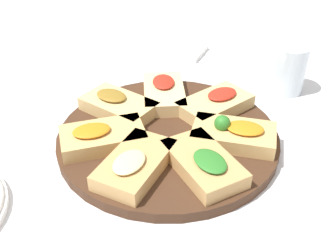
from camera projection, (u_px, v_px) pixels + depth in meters
The scene contains 11 objects.
ground_plane at pixel (168, 141), 0.63m from camera, with size 3.00×3.00×0.00m, color white.
serving_board at pixel (168, 136), 0.63m from camera, with size 0.35×0.35×0.02m, color #422819.
focaccia_slice_0 at pixel (204, 163), 0.54m from camera, with size 0.14×0.11×0.03m.
focaccia_slice_1 at pixel (234, 134), 0.60m from camera, with size 0.14×0.12×0.04m.
focaccia_slice_2 at pixel (215, 104), 0.67m from camera, with size 0.10×0.14×0.03m.
focaccia_slice_3 at pixel (164, 92), 0.70m from camera, with size 0.14×0.14×0.03m.
focaccia_slice_4 at pixel (118, 105), 0.67m from camera, with size 0.13×0.08×0.03m.
focaccia_slice_5 at pixel (102, 137), 0.59m from camera, with size 0.13×0.14×0.03m.
focaccia_slice_6 at pixel (135, 164), 0.54m from camera, with size 0.10×0.14×0.03m.
water_glass at pixel (287, 69), 0.74m from camera, with size 0.07×0.07×0.09m, color silver.
napkin_stack at pixel (182, 50), 0.91m from camera, with size 0.10×0.09×0.01m, color white.
Camera 1 is at (-0.32, 0.39, 0.38)m, focal length 42.00 mm.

